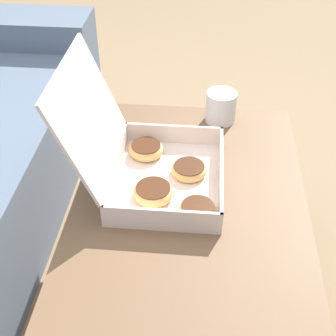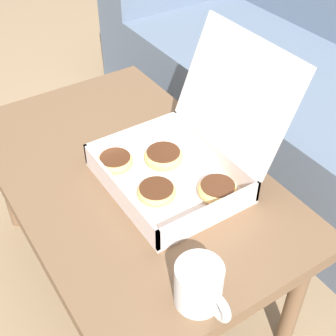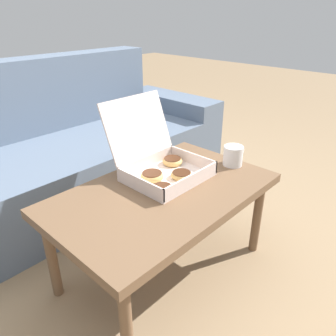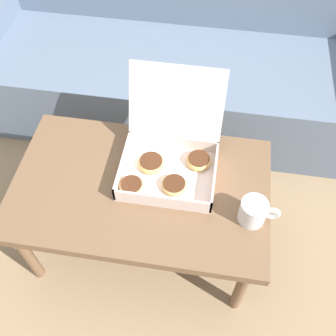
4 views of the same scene
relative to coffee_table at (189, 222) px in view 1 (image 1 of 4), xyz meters
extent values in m
plane|color=#937756|center=(0.00, 0.14, -0.40)|extent=(12.00, 12.00, 0.00)
cube|color=slate|center=(1.04, 0.90, -0.14)|extent=(0.24, 0.82, 0.52)
cube|color=brown|center=(0.00, 0.00, 0.03)|extent=(0.98, 0.60, 0.04)
cylinder|color=brown|center=(0.43, -0.24, -0.20)|extent=(0.04, 0.04, 0.40)
cylinder|color=brown|center=(0.43, 0.24, -0.20)|extent=(0.04, 0.04, 0.40)
cube|color=silver|center=(0.10, 0.06, 0.05)|extent=(0.36, 0.29, 0.01)
cube|color=silver|center=(0.10, -0.08, 0.08)|extent=(0.36, 0.01, 0.06)
cube|color=silver|center=(0.10, 0.20, 0.08)|extent=(0.36, 0.01, 0.06)
cube|color=silver|center=(-0.08, 0.06, 0.08)|extent=(0.01, 0.29, 0.06)
cube|color=silver|center=(0.27, 0.06, 0.08)|extent=(0.01, 0.29, 0.06)
cube|color=silver|center=(0.10, 0.26, 0.25)|extent=(0.36, 0.11, 0.27)
torus|color=#E0B266|center=(0.13, 0.01, 0.07)|extent=(0.10, 0.10, 0.03)
cylinder|color=#472614|center=(0.13, 0.01, 0.08)|extent=(0.08, 0.08, 0.01)
torus|color=#E0B266|center=(0.21, 0.14, 0.07)|extent=(0.10, 0.10, 0.03)
cylinder|color=#472614|center=(0.21, 0.14, 0.08)|extent=(0.08, 0.08, 0.01)
torus|color=#E0B266|center=(0.03, 0.09, 0.07)|extent=(0.10, 0.10, 0.03)
cylinder|color=#472614|center=(0.03, 0.09, 0.08)|extent=(0.09, 0.09, 0.01)
torus|color=#E0B266|center=(-0.03, -0.02, 0.07)|extent=(0.09, 0.09, 0.03)
cylinder|color=#472614|center=(-0.03, -0.02, 0.08)|extent=(0.08, 0.08, 0.01)
cylinder|color=white|center=(0.42, -0.08, 0.10)|extent=(0.10, 0.10, 0.10)
torus|color=white|center=(0.48, -0.08, 0.10)|extent=(0.06, 0.02, 0.06)
camera|label=1|loc=(-0.85, -0.02, 0.87)|focal=50.00mm
camera|label=2|loc=(0.84, -0.42, 0.85)|focal=50.00mm
camera|label=3|loc=(-0.88, -0.85, 0.75)|focal=35.00mm
camera|label=4|loc=(0.23, -0.80, 1.29)|focal=42.00mm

